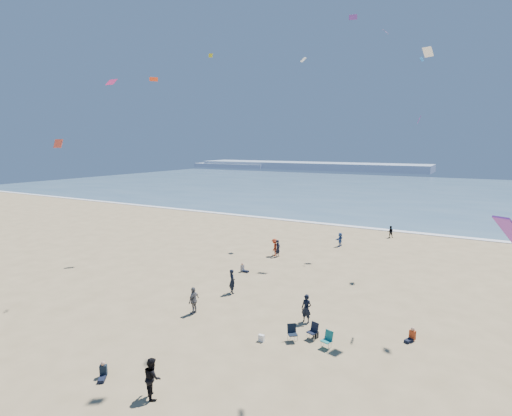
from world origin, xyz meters
The scene contains 10 objects.
ocean centered at (0.00, 95.00, 0.03)m, with size 220.00×100.00×0.06m, color #476B84.
surf_line centered at (0.00, 45.00, 0.04)m, with size 220.00×1.20×0.08m, color white.
headland_far centered at (-60.00, 170.00, 1.60)m, with size 110.00×20.00×3.20m, color #7A8EA8.
headland_near centered at (-100.00, 165.00, 1.00)m, with size 40.00×14.00×2.00m, color #7A8EA8.
standing_flyers centered at (3.56, 15.31, 0.85)m, with size 28.22×52.21×1.92m.
seated_group centered at (2.38, 5.06, 0.42)m, with size 16.36×26.72×0.84m.
chair_cluster centered at (4.13, 10.65, 0.50)m, with size 2.80×1.60×1.00m.
white_tote centered at (1.56, 9.44, 0.20)m, with size 0.35×0.20×0.40m, color white.
black_backpack centered at (4.19, 11.45, 0.19)m, with size 0.30×0.22×0.38m, color black.
kites_aloft centered at (8.04, 13.25, 14.86)m, with size 46.23×40.01×30.13m.
Camera 1 is at (12.07, -9.90, 11.45)m, focal length 28.00 mm.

